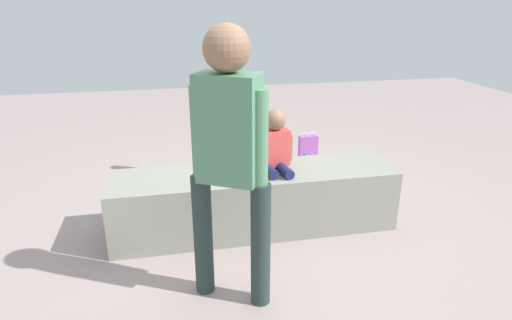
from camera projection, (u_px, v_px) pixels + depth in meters
name	position (u px, v px, depth m)	size (l,w,h in m)	color
ground_plane	(254.00, 227.00, 3.53)	(12.00, 12.00, 0.00)	gray
concrete_ledge	(254.00, 200.00, 3.45)	(2.23, 0.55, 0.49)	gray
child_seated	(275.00, 144.00, 3.33)	(0.28, 0.33, 0.48)	navy
adult_standing	(229.00, 147.00, 2.38)	(0.44, 0.34, 1.65)	#243332
cake_plate	(249.00, 174.00, 3.26)	(0.22, 0.22, 0.07)	yellow
gift_bag	(308.00, 149.00, 4.87)	(0.21, 0.08, 0.36)	#B259BF
railing_post	(203.00, 142.00, 4.38)	(0.36, 0.36, 1.04)	black
water_bottle_near_gift	(304.00, 164.00, 4.59)	(0.08, 0.08, 0.22)	silver
water_bottle_far_side	(242.00, 175.00, 4.32)	(0.07, 0.07, 0.21)	silver
party_cup_red	(162.00, 175.00, 4.41)	(0.07, 0.07, 0.12)	red
handbag_black_leather	(148.00, 197.00, 3.80)	(0.30, 0.11, 0.32)	black
handbag_brown_canvas	(205.00, 184.00, 4.01)	(0.30, 0.14, 0.37)	brown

